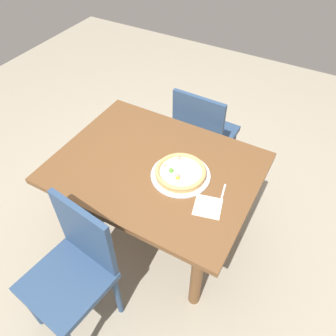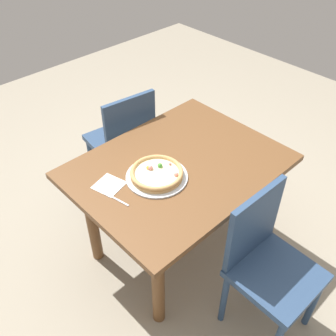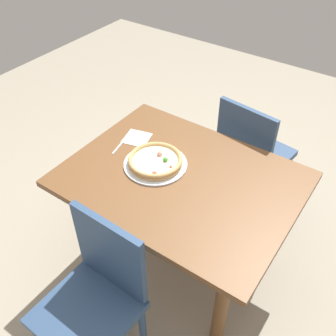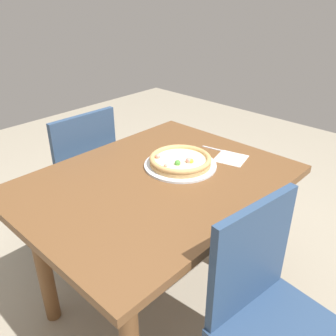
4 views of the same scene
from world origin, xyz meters
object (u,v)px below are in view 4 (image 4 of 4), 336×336
(plate, at_px, (180,165))
(pizza, at_px, (180,160))
(fork, at_px, (220,150))
(napkin, at_px, (231,158))
(dining_table, at_px, (156,201))
(chair_far, at_px, (273,319))
(chair_near, at_px, (78,175))

(plate, height_order, pizza, pizza)
(fork, height_order, napkin, fork)
(plate, bearing_deg, dining_table, 1.08)
(plate, bearing_deg, fork, 171.95)
(pizza, height_order, fork, pizza)
(chair_far, distance_m, napkin, 0.77)
(plate, relative_size, fork, 2.04)
(dining_table, relative_size, chair_near, 1.32)
(fork, distance_m, napkin, 0.10)
(dining_table, distance_m, pizza, 0.22)
(plate, xyz_separation_m, napkin, (-0.23, 0.13, -0.00))
(chair_far, relative_size, pizza, 3.08)
(chair_far, distance_m, plate, 0.76)
(fork, bearing_deg, chair_near, -160.55)
(pizza, distance_m, napkin, 0.26)
(chair_near, relative_size, pizza, 3.08)
(chair_far, height_order, plate, chair_far)
(fork, xyz_separation_m, napkin, (0.04, 0.09, -0.00))
(dining_table, distance_m, fork, 0.45)
(chair_far, bearing_deg, plate, -104.73)
(pizza, bearing_deg, fork, 172.02)
(dining_table, xyz_separation_m, chair_far, (0.11, 0.66, -0.12))
(dining_table, xyz_separation_m, plate, (-0.16, -0.00, 0.12))
(pizza, height_order, napkin, pizza)
(dining_table, height_order, fork, fork)
(plate, height_order, fork, plate)
(chair_far, bearing_deg, pizza, -104.70)
(chair_near, bearing_deg, chair_far, -94.01)
(chair_far, relative_size, fork, 5.36)
(fork, bearing_deg, dining_table, -105.86)
(chair_far, xyz_separation_m, plate, (-0.27, -0.66, 0.24))
(pizza, distance_m, fork, 0.27)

